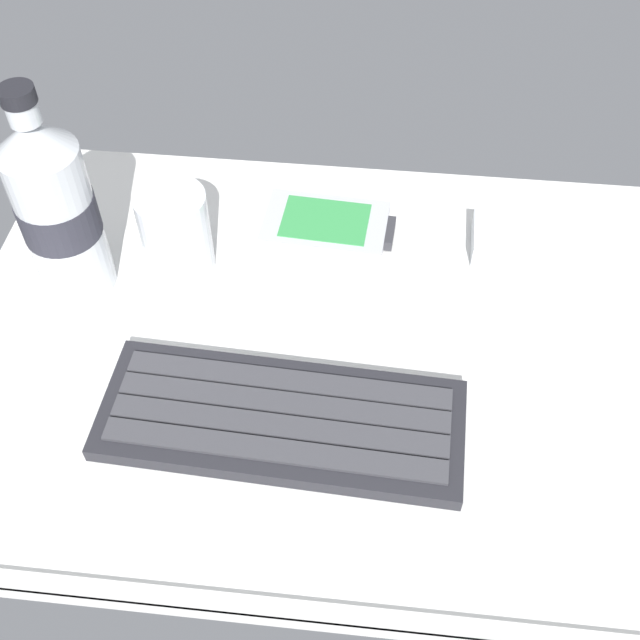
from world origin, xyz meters
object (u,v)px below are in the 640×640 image
at_px(water_bottle, 56,209).
at_px(charger_block, 509,241).
at_px(handheld_device, 327,226).
at_px(juice_cup, 176,235).
at_px(keyboard, 281,419).

height_order(water_bottle, charger_block, water_bottle).
bearing_deg(charger_block, handheld_device, 177.41).
distance_m(handheld_device, juice_cup, 0.15).
xyz_separation_m(keyboard, charger_block, (0.19, 0.22, 0.00)).
bearing_deg(charger_block, water_bottle, -168.26).
relative_size(keyboard, charger_block, 4.21).
bearing_deg(handheld_device, juice_cup, -155.38).
bearing_deg(water_bottle, keyboard, -33.32).
relative_size(juice_cup, charger_block, 1.21).
bearing_deg(keyboard, water_bottle, 146.68).
height_order(handheld_device, juice_cup, juice_cup).
bearing_deg(keyboard, charger_block, 49.08).
bearing_deg(juice_cup, keyboard, -54.56).
relative_size(juice_cup, water_bottle, 0.41).
bearing_deg(handheld_device, keyboard, -93.50).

